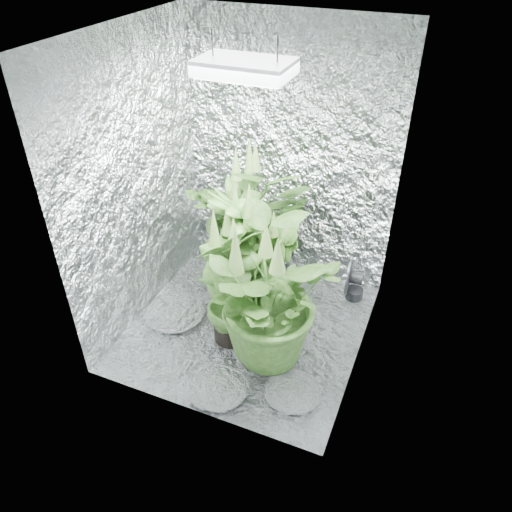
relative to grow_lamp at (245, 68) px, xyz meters
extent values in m
plane|color=silver|center=(0.00, 0.00, -1.83)|extent=(1.60, 1.60, 0.00)
cube|color=silver|center=(0.00, 0.80, -0.83)|extent=(1.60, 0.02, 2.00)
cube|color=silver|center=(0.00, -0.80, -0.83)|extent=(1.60, 0.02, 2.00)
cube|color=silver|center=(-0.80, 0.00, -0.83)|extent=(0.02, 1.60, 2.00)
cube|color=silver|center=(0.80, 0.00, -0.83)|extent=(0.02, 1.60, 2.00)
cube|color=silver|center=(0.00, 0.00, 0.17)|extent=(1.60, 1.60, 0.01)
cube|color=gray|center=(0.00, 0.00, 0.00)|extent=(0.50, 0.30, 0.08)
cube|color=white|center=(0.00, 0.00, -0.04)|extent=(0.46, 0.26, 0.01)
cylinder|color=black|center=(-0.18, 0.00, 0.11)|extent=(0.01, 0.01, 0.13)
cylinder|color=black|center=(0.18, 0.00, 0.11)|extent=(0.01, 0.01, 0.13)
cylinder|color=black|center=(-0.25, 0.64, -1.71)|extent=(0.27, 0.27, 0.24)
cylinder|color=#4C3114|center=(-0.25, 0.64, -1.60)|extent=(0.25, 0.25, 0.03)
imported|color=#1C3C13|center=(-0.25, 0.64, -1.28)|extent=(1.17, 1.17, 1.03)
cone|color=#598239|center=(-0.25, 0.64, -0.82)|extent=(0.09, 0.09, 0.24)
cylinder|color=black|center=(-0.25, 0.42, -1.71)|extent=(0.27, 0.27, 0.24)
cylinder|color=#4C3114|center=(-0.25, 0.42, -1.60)|extent=(0.25, 0.25, 0.03)
imported|color=#1C3C13|center=(-0.25, 0.42, -1.36)|extent=(0.64, 0.64, 0.88)
cone|color=#598239|center=(-0.25, 0.42, -0.97)|extent=(0.09, 0.09, 0.24)
cylinder|color=black|center=(0.12, 0.18, -1.72)|extent=(0.25, 0.25, 0.22)
cylinder|color=#4C3114|center=(0.12, 0.18, -1.62)|extent=(0.23, 0.23, 0.03)
imported|color=#1C3C13|center=(0.12, 0.18, -1.40)|extent=(0.49, 0.49, 0.79)
cone|color=#598239|center=(0.12, 0.18, -1.06)|extent=(0.08, 0.08, 0.22)
cylinder|color=black|center=(-0.10, 0.12, -1.71)|extent=(0.26, 0.26, 0.23)
cylinder|color=#4C3114|center=(-0.10, 0.12, -1.61)|extent=(0.24, 0.24, 0.03)
imported|color=#1C3C13|center=(-0.10, 0.12, -1.31)|extent=(0.78, 0.78, 0.98)
cone|color=#598239|center=(-0.10, 0.12, -0.87)|extent=(0.08, 0.08, 0.23)
cylinder|color=black|center=(0.21, -0.24, -1.69)|extent=(0.30, 0.30, 0.27)
cylinder|color=#4C3114|center=(0.21, -0.24, -1.57)|extent=(0.28, 0.28, 0.03)
imported|color=#1C3C13|center=(0.21, -0.24, -1.31)|extent=(1.05, 1.05, 0.96)
cone|color=#598239|center=(0.21, -0.24, -0.90)|extent=(0.10, 0.10, 0.27)
cylinder|color=black|center=(-0.06, -0.14, -1.71)|extent=(0.25, 0.25, 0.22)
cylinder|color=#4C3114|center=(-0.06, -0.14, -1.62)|extent=(0.23, 0.23, 0.03)
imported|color=#1C3C13|center=(-0.06, -0.14, -1.33)|extent=(0.70, 0.70, 0.94)
cone|color=#598239|center=(-0.06, -0.14, -0.91)|extent=(0.08, 0.08, 0.22)
cylinder|color=black|center=(0.64, 0.62, -1.79)|extent=(0.14, 0.14, 0.08)
cylinder|color=black|center=(0.64, 0.62, -1.63)|extent=(0.10, 0.10, 0.10)
cylinder|color=#4C4C51|center=(0.58, 0.62, -1.63)|extent=(0.03, 0.29, 0.29)
torus|color=#4C4C51|center=(0.58, 0.62, -1.63)|extent=(0.03, 0.30, 0.30)
cube|color=white|center=(0.27, -0.27, -1.53)|extent=(0.05, 0.02, 0.07)
camera|label=1|loc=(1.08, -2.44, 0.70)|focal=35.00mm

